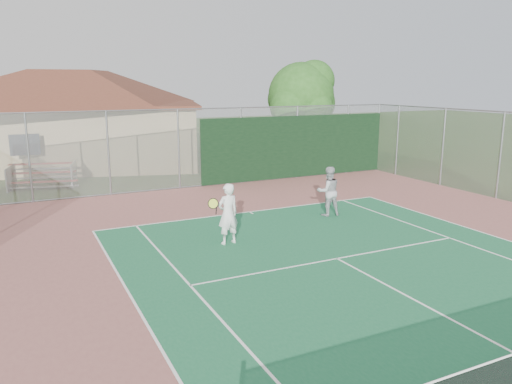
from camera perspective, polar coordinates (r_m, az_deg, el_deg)
back_fence at (r=23.25m, az=-1.45°, el=5.11°), size 20.08×0.11×3.53m
side_fence_right at (r=24.21m, az=20.57°, el=4.81°), size 0.08×9.00×3.50m
clubhouse at (r=30.38m, az=-20.15°, el=8.97°), size 16.66×13.28×6.30m
bleachers at (r=24.40m, az=-23.14°, el=1.79°), size 3.08×2.17×1.03m
tree at (r=27.31m, az=5.36°, el=10.67°), size 4.16×3.94×5.81m
player_white_front at (r=14.41m, az=-3.25°, el=-2.56°), size 1.09×0.67×1.79m
player_grey_back at (r=17.67m, az=8.26°, el=0.03°), size 0.95×0.80×1.74m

